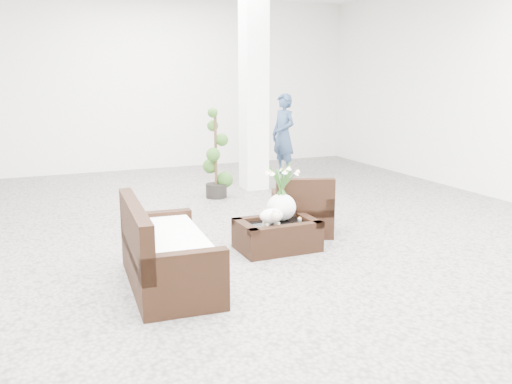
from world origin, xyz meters
name	(u,v)px	position (x,y,z in m)	size (l,w,h in m)	color
ground	(253,240)	(0.00, 0.00, 0.00)	(11.00, 11.00, 0.00)	gray
column	(254,87)	(1.20, 2.80, 1.75)	(0.40, 0.40, 3.50)	white
coffee_table	(277,236)	(0.12, -0.44, 0.16)	(0.90, 0.60, 0.31)	black
sheep_figurine	(271,217)	(0.00, -0.54, 0.42)	(0.28, 0.23, 0.21)	white
planter_narcissus	(282,187)	(0.22, -0.34, 0.71)	(0.44, 0.44, 0.80)	white
tealight	(300,219)	(0.42, -0.42, 0.33)	(0.04, 0.04, 0.03)	white
armchair	(302,204)	(0.69, 0.05, 0.38)	(0.71, 0.68, 0.76)	black
loveseat	(169,244)	(-1.29, -1.02, 0.41)	(1.54, 0.74, 0.82)	black
topiary	(216,154)	(0.36, 2.37, 0.71)	(0.38, 0.38, 1.42)	#264917
shopper	(283,135)	(2.22, 3.73, 0.79)	(0.58, 0.38, 1.59)	navy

